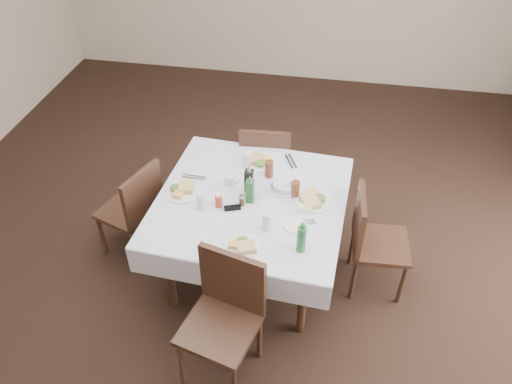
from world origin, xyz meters
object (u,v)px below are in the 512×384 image
chair_south (226,310)px  coffee_mug (230,181)px  water_s (267,221)px  water_w (202,200)px  chair_west (136,207)px  bread_basket (285,186)px  oil_cruet_green (250,190)px  ketchup_bottle (219,201)px  green_bottle (301,239)px  water_n (247,160)px  water_e (293,186)px  chair_east (370,237)px  chair_north (265,162)px  oil_cruet_dark (249,181)px  dining_table (251,207)px

chair_south → coffee_mug: 1.01m
water_s → water_w: bearing=165.6°
chair_west → bread_basket: bearing=5.7°
oil_cruet_green → ketchup_bottle: bearing=-155.6°
water_s → green_bottle: 0.30m
water_n → oil_cruet_green: 0.43m
chair_south → water_n: size_ratio=7.70×
water_n → water_e: size_ratio=1.04×
chair_east → coffee_mug: size_ratio=6.26×
chair_north → ketchup_bottle: chair_north is taller
bread_basket → oil_cruet_dark: 0.28m
water_n → ketchup_bottle: water_n is taller
dining_table → ketchup_bottle: ketchup_bottle is taller
water_n → oil_cruet_dark: (0.08, -0.32, 0.05)m
water_e → oil_cruet_green: oil_cruet_green is taller
water_s → green_bottle: size_ratio=0.58×
oil_cruet_dark → water_n: bearing=103.5°
chair_south → water_n: (-0.10, 1.23, 0.28)m
water_e → green_bottle: green_bottle is taller
water_n → bread_basket: bearing=-35.7°
dining_table → oil_cruet_green: size_ratio=6.11×
oil_cruet_dark → green_bottle: size_ratio=1.11×
water_w → oil_cruet_green: 0.35m
chair_west → coffee_mug: chair_west is taller
dining_table → chair_west: chair_west is taller
water_w → oil_cruet_green: oil_cruet_green is taller
water_s → oil_cruet_green: size_ratio=0.57×
bread_basket → ketchup_bottle: (-0.45, -0.27, 0.02)m
chair_west → water_e: chair_west is taller
water_e → oil_cruet_green: (-0.30, -0.15, 0.04)m
chair_east → water_s: (-0.73, -0.31, 0.33)m
chair_south → water_w: size_ratio=7.22×
water_e → chair_south: bearing=-107.4°
chair_north → coffee_mug: size_ratio=6.43×
ketchup_bottle → bread_basket: bearing=30.9°
dining_table → chair_north: 0.80m
water_s → oil_cruet_dark: size_ratio=0.52×
water_n → bread_basket: water_n is taller
chair_south → water_e: (0.30, 0.96, 0.28)m
chair_north → bread_basket: (0.25, -0.64, 0.28)m
water_w → oil_cruet_dark: size_ratio=0.50×
oil_cruet_green → coffee_mug: bearing=140.9°
chair_south → ketchup_bottle: (-0.21, 0.72, 0.27)m
chair_west → ketchup_bottle: 0.81m
bread_basket → oil_cruet_dark: oil_cruet_dark is taller
chair_north → water_n: bearing=-101.7°
water_n → ketchup_bottle: 0.52m
ketchup_bottle → oil_cruet_green: bearing=24.4°
dining_table → water_s: size_ratio=10.69×
ketchup_bottle → water_w: bearing=-163.8°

